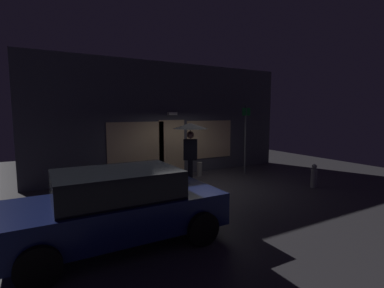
{
  "coord_description": "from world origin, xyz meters",
  "views": [
    {
      "loc": [
        -4.72,
        -7.87,
        2.49
      ],
      "look_at": [
        -0.06,
        0.42,
        1.42
      ],
      "focal_mm": 26.19,
      "sensor_mm": 36.0,
      "label": 1
    }
  ],
  "objects": [
    {
      "name": "parked_car",
      "position": [
        -3.43,
        -2.7,
        0.73
      ],
      "size": [
        4.0,
        1.91,
        1.42
      ],
      "rotation": [
        0.0,
        0.0,
        -0.0
      ],
      "color": "navy",
      "rests_on": "ground"
    },
    {
      "name": "fire_hydrant",
      "position": [
        3.3,
        -1.9,
        0.37
      ],
      "size": [
        0.2,
        0.2,
        0.79
      ],
      "color": "gray",
      "rests_on": "ground"
    },
    {
      "name": "person_with_umbrella",
      "position": [
        -0.13,
        0.42,
        1.71
      ],
      "size": [
        1.18,
        1.18,
        2.14
      ],
      "rotation": [
        0.0,
        0.0,
        2.56
      ],
      "color": "black",
      "rests_on": "ground"
    },
    {
      "name": "ground_plane",
      "position": [
        0.0,
        0.0,
        0.0
      ],
      "size": [
        18.0,
        18.0,
        0.0
      ],
      "primitive_type": "plane",
      "color": "#423F44"
    },
    {
      "name": "building_facade",
      "position": [
        0.0,
        2.35,
        2.19
      ],
      "size": [
        10.61,
        0.48,
        4.43
      ],
      "color": "#4C4C56",
      "rests_on": "ground"
    },
    {
      "name": "sidewalk_bollard",
      "position": [
        0.84,
        1.42,
        0.27
      ],
      "size": [
        0.21,
        0.21,
        0.55
      ],
      "primitive_type": "cylinder",
      "color": "#9E998E",
      "rests_on": "ground"
    },
    {
      "name": "street_sign_post",
      "position": [
        2.61,
        0.8,
        1.56
      ],
      "size": [
        0.4,
        0.07,
        2.77
      ],
      "color": "#595B60",
      "rests_on": "ground"
    }
  ]
}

